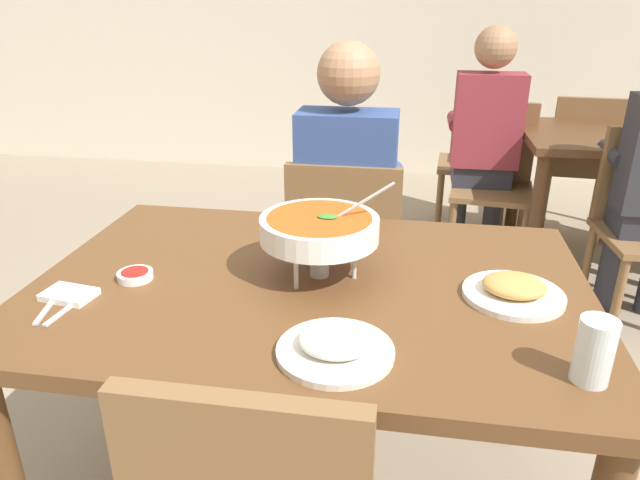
{
  "coord_description": "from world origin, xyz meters",
  "views": [
    {
      "loc": [
        0.24,
        -1.28,
        1.45
      ],
      "look_at": [
        0.0,
        0.15,
        0.83
      ],
      "focal_mm": 32.37,
      "sensor_mm": 36.0,
      "label": 1
    }
  ],
  "objects_px": {
    "rice_plate": "(335,346)",
    "drink_glass": "(594,354)",
    "diner_main": "(347,195)",
    "curry_bowl": "(319,229)",
    "chair_bg_left": "(493,174)",
    "patron_bg_left": "(485,132)",
    "dining_table_main": "(311,316)",
    "appetizer_plate": "(514,290)",
    "chair_bg_corner": "(489,154)",
    "chair_bg_window": "(581,159)",
    "chair_diner_main": "(345,255)",
    "sauce_dish": "(135,275)",
    "dining_table_far": "(617,160)"
  },
  "relations": [
    {
      "from": "curry_bowl",
      "to": "chair_bg_left",
      "type": "distance_m",
      "value": 2.12
    },
    {
      "from": "rice_plate",
      "to": "dining_table_far",
      "type": "height_order",
      "value": "rice_plate"
    },
    {
      "from": "chair_bg_window",
      "to": "chair_bg_corner",
      "type": "bearing_deg",
      "value": 178.45
    },
    {
      "from": "diner_main",
      "to": "drink_glass",
      "type": "bearing_deg",
      "value": -61.98
    },
    {
      "from": "diner_main",
      "to": "curry_bowl",
      "type": "height_order",
      "value": "diner_main"
    },
    {
      "from": "rice_plate",
      "to": "drink_glass",
      "type": "distance_m",
      "value": 0.48
    },
    {
      "from": "chair_diner_main",
      "to": "chair_bg_window",
      "type": "bearing_deg",
      "value": 52.69
    },
    {
      "from": "chair_diner_main",
      "to": "diner_main",
      "type": "height_order",
      "value": "diner_main"
    },
    {
      "from": "curry_bowl",
      "to": "chair_bg_corner",
      "type": "distance_m",
      "value": 2.54
    },
    {
      "from": "chair_bg_left",
      "to": "diner_main",
      "type": "bearing_deg",
      "value": -119.97
    },
    {
      "from": "dining_table_main",
      "to": "chair_bg_left",
      "type": "relative_size",
      "value": 1.55
    },
    {
      "from": "appetizer_plate",
      "to": "dining_table_far",
      "type": "height_order",
      "value": "appetizer_plate"
    },
    {
      "from": "dining_table_main",
      "to": "diner_main",
      "type": "xyz_separation_m",
      "value": [
        0.0,
        0.79,
        0.07
      ]
    },
    {
      "from": "dining_table_far",
      "to": "chair_bg_window",
      "type": "height_order",
      "value": "chair_bg_window"
    },
    {
      "from": "sauce_dish",
      "to": "drink_glass",
      "type": "distance_m",
      "value": 1.07
    },
    {
      "from": "patron_bg_left",
      "to": "diner_main",
      "type": "bearing_deg",
      "value": -117.32
    },
    {
      "from": "dining_table_main",
      "to": "curry_bowl",
      "type": "distance_m",
      "value": 0.24
    },
    {
      "from": "chair_bg_left",
      "to": "patron_bg_left",
      "type": "bearing_deg",
      "value": 176.67
    },
    {
      "from": "rice_plate",
      "to": "curry_bowl",
      "type": "bearing_deg",
      "value": 104.51
    },
    {
      "from": "diner_main",
      "to": "chair_bg_corner",
      "type": "xyz_separation_m",
      "value": [
        0.72,
        1.65,
        -0.24
      ]
    },
    {
      "from": "diner_main",
      "to": "chair_bg_window",
      "type": "relative_size",
      "value": 1.46
    },
    {
      "from": "chair_diner_main",
      "to": "chair_bg_corner",
      "type": "xyz_separation_m",
      "value": [
        0.72,
        1.69,
        0.0
      ]
    },
    {
      "from": "diner_main",
      "to": "chair_bg_left",
      "type": "relative_size",
      "value": 1.46
    },
    {
      "from": "curry_bowl",
      "to": "drink_glass",
      "type": "xyz_separation_m",
      "value": [
        0.57,
        -0.35,
        -0.07
      ]
    },
    {
      "from": "rice_plate",
      "to": "sauce_dish",
      "type": "distance_m",
      "value": 0.6
    },
    {
      "from": "dining_table_far",
      "to": "patron_bg_left",
      "type": "relative_size",
      "value": 0.76
    },
    {
      "from": "chair_diner_main",
      "to": "chair_bg_left",
      "type": "xyz_separation_m",
      "value": [
        0.7,
        1.24,
        0.0
      ]
    },
    {
      "from": "chair_bg_window",
      "to": "chair_bg_left",
      "type": "bearing_deg",
      "value": -143.26
    },
    {
      "from": "curry_bowl",
      "to": "chair_diner_main",
      "type": "bearing_deg",
      "value": 91.39
    },
    {
      "from": "appetizer_plate",
      "to": "patron_bg_left",
      "type": "distance_m",
      "value": 2.01
    },
    {
      "from": "rice_plate",
      "to": "chair_bg_left",
      "type": "xyz_separation_m",
      "value": [
        0.59,
        2.31,
        -0.29
      ]
    },
    {
      "from": "dining_table_main",
      "to": "chair_bg_corner",
      "type": "xyz_separation_m",
      "value": [
        0.72,
        2.44,
        -0.17
      ]
    },
    {
      "from": "diner_main",
      "to": "patron_bg_left",
      "type": "height_order",
      "value": "same"
    },
    {
      "from": "chair_bg_corner",
      "to": "chair_bg_window",
      "type": "relative_size",
      "value": 1.0
    },
    {
      "from": "curry_bowl",
      "to": "chair_bg_window",
      "type": "distance_m",
      "value": 2.73
    },
    {
      "from": "diner_main",
      "to": "curry_bowl",
      "type": "distance_m",
      "value": 0.77
    },
    {
      "from": "curry_bowl",
      "to": "chair_bg_left",
      "type": "height_order",
      "value": "curry_bowl"
    },
    {
      "from": "curry_bowl",
      "to": "chair_bg_window",
      "type": "relative_size",
      "value": 0.37
    },
    {
      "from": "patron_bg_left",
      "to": "dining_table_far",
      "type": "bearing_deg",
      "value": -6.31
    },
    {
      "from": "chair_diner_main",
      "to": "appetizer_plate",
      "type": "distance_m",
      "value": 0.96
    },
    {
      "from": "chair_diner_main",
      "to": "curry_bowl",
      "type": "relative_size",
      "value": 2.71
    },
    {
      "from": "sauce_dish",
      "to": "dining_table_far",
      "type": "xyz_separation_m",
      "value": [
        1.76,
        1.99,
        -0.15
      ]
    },
    {
      "from": "drink_glass",
      "to": "patron_bg_left",
      "type": "xyz_separation_m",
      "value": [
        0.04,
        2.32,
        -0.09
      ]
    },
    {
      "from": "curry_bowl",
      "to": "rice_plate",
      "type": "relative_size",
      "value": 1.39
    },
    {
      "from": "dining_table_main",
      "to": "curry_bowl",
      "type": "height_order",
      "value": "curry_bowl"
    },
    {
      "from": "diner_main",
      "to": "curry_bowl",
      "type": "bearing_deg",
      "value": -88.67
    },
    {
      "from": "dining_table_main",
      "to": "appetizer_plate",
      "type": "height_order",
      "value": "appetizer_plate"
    },
    {
      "from": "rice_plate",
      "to": "patron_bg_left",
      "type": "bearing_deg",
      "value": 77.37
    },
    {
      "from": "diner_main",
      "to": "rice_plate",
      "type": "xyz_separation_m",
      "value": [
        0.11,
        -1.1,
        0.05
      ]
    },
    {
      "from": "sauce_dish",
      "to": "patron_bg_left",
      "type": "relative_size",
      "value": 0.07
    }
  ]
}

